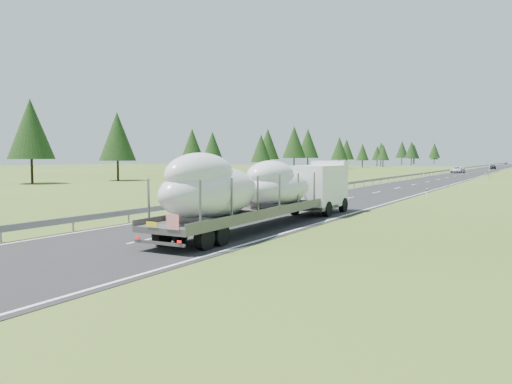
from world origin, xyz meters
The scene contains 10 objects.
ground centered at (0.00, 0.00, 0.00)m, with size 400.00×400.00×0.00m, color #3B531B.
road_surface centered at (0.00, 100.00, 0.01)m, with size 10.00×400.00×0.02m, color black.
guardrail centered at (-5.30, 99.94, 0.60)m, with size 0.10×400.00×0.76m.
marker_posts centered at (6.50, 155.00, 0.54)m, with size 0.13×350.08×1.00m.
highway_sign centered at (7.20, 80.00, 1.81)m, with size 0.08×0.90×2.60m.
tree_line_left centered at (-44.43, 129.34, 7.09)m, with size 15.88×330.19×12.50m.
boat_truck centered at (2.60, 6.41, 2.15)m, with size 3.06×19.33×4.05m.
distant_van centered at (-2.81, 112.95, 0.79)m, with size 2.61×5.65×1.57m, color silver.
distant_car_dark centered at (1.10, 160.07, 0.72)m, with size 1.71×4.25×1.45m, color black.
distant_car_blue centered at (-3.14, 287.15, 0.75)m, with size 1.60×4.58×1.51m, color #182445.
Camera 1 is at (15.92, -17.49, 3.85)m, focal length 35.00 mm.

